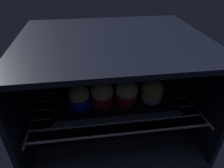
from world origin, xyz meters
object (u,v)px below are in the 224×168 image
muffin_row0_col0 (79,97)px  muffin_row0_col1 (102,93)px  muffin_row1_col1 (102,82)px  muffin_row1_col0 (77,83)px  muffin_row2_col2 (119,69)px  muffin_row2_col0 (79,71)px  baking_tray (112,90)px  muffin_row0_col3 (152,91)px  muffin_row2_col1 (99,70)px  muffin_row0_col2 (127,92)px  muffin_row2_col3 (140,67)px  muffin_row1_col2 (122,80)px  muffin_row1_col3 (145,78)px

muffin_row0_col0 → muffin_row0_col1: (7.45, 0.36, 0.27)cm
muffin_row0_col1 → muffin_row1_col1: bearing=85.0°
muffin_row1_col0 → muffin_row2_col2: bearing=25.8°
muffin_row2_col2 → muffin_row2_col0: bearing=179.0°
baking_tray → muffin_row2_col0: muffin_row2_col0 is taller
muffin_row2_col0 → muffin_row0_col0: bearing=-89.9°
muffin_row0_col1 → muffin_row2_col0: size_ratio=1.00×
muffin_row0_col0 → muffin_row2_col0: 16.64cm
baking_tray → muffin_row0_col3: size_ratio=4.93×
muffin_row0_col0 → muffin_row2_col2: muffin_row2_col2 is taller
muffin_row1_col0 → muffin_row2_col1: bearing=43.5°
muffin_row0_col1 → muffin_row0_col2: same height
muffin_row0_col1 → muffin_row2_col3: 23.03cm
baking_tray → muffin_row0_col0: muffin_row0_col0 is taller
muffin_row0_col0 → muffin_row0_col2: (15.52, 0.21, 0.20)cm
muffin_row0_col1 → muffin_row1_col2: same height
muffin_row0_col0 → muffin_row2_col0: muffin_row2_col0 is taller
muffin_row1_col2 → muffin_row2_col2: bearing=87.4°
baking_tray → muffin_row2_col1: muffin_row2_col1 is taller
muffin_row1_col1 → muffin_row1_col3: 15.96cm
muffin_row0_col2 → muffin_row2_col3: (8.61, 16.03, 0.06)cm
muffin_row1_col1 → muffin_row1_col0: bearing=178.3°
muffin_row2_col3 → muffin_row0_col1: bearing=-136.4°
muffin_row0_col0 → muffin_row1_col0: size_ratio=0.95×
muffin_row0_col1 → muffin_row0_col2: size_ratio=1.01×
baking_tray → muffin_row1_col0: 13.11cm
muffin_row0_col3 → muffin_row1_col1: 17.93cm
muffin_row2_col2 → muffin_row2_col3: muffin_row2_col2 is taller
baking_tray → muffin_row2_col3: bearing=32.9°
muffin_row0_col0 → muffin_row2_col2: 22.80cm
muffin_row1_col2 → muffin_row2_col3: (8.63, 8.17, 0.10)cm
muffin_row0_col0 → muffin_row1_col0: muffin_row1_col0 is taller
muffin_row1_col0 → muffin_row0_col2: bearing=-26.8°
muffin_row1_col0 → muffin_row1_col3: size_ratio=1.11×
muffin_row0_col2 → muffin_row2_col0: size_ratio=0.99×
muffin_row0_col1 → muffin_row1_col0: size_ratio=1.01×
muffin_row1_col3 → muffin_row2_col0: muffin_row2_col0 is taller
muffin_row2_col0 → muffin_row2_col1: bearing=-2.9°
muffin_row1_col2 → muffin_row2_col0: 17.74cm
muffin_row1_col0 → muffin_row2_col0: 8.28cm
muffin_row1_col2 → muffin_row2_col0: bearing=151.1°
muffin_row2_col3 → muffin_row1_col2: bearing=-136.6°
muffin_row0_col3 → muffin_row1_col3: muffin_row0_col3 is taller
muffin_row2_col0 → muffin_row2_col1: 7.69cm
muffin_row0_col2 → baking_tray: bearing=115.0°
muffin_row0_col3 → muffin_row2_col0: (-24.25, 16.43, 0.21)cm
muffin_row0_col3 → muffin_row2_col1: bearing=135.9°
muffin_row0_col2 → muffin_row1_col3: muffin_row0_col2 is taller
muffin_row0_col2 → muffin_row2_col2: (0.36, 16.14, 0.03)cm
muffin_row0_col0 → muffin_row1_col1: (8.13, 8.12, -0.12)cm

